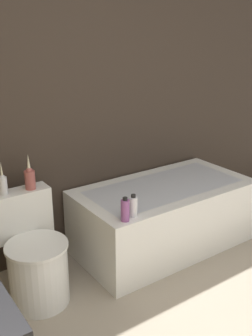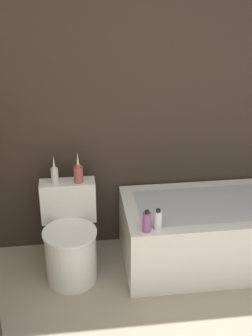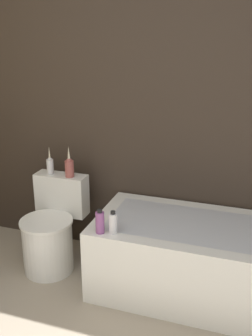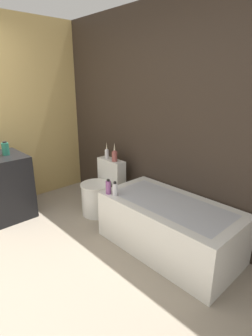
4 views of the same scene
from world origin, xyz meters
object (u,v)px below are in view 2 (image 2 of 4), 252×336
Objects in this scene: vase_gold at (55,174)px; shampoo_bottle_short at (158,220)px; shampoo_bottle_tall at (147,222)px; bathtub at (214,232)px; vase_silver at (78,172)px; toilet at (70,241)px.

shampoo_bottle_short is at bearing -33.19° from vase_gold.
shampoo_bottle_tall is at bearing -37.93° from vase_gold.
vase_silver reaches higher than bathtub.
shampoo_bottle_short is at bearing -40.26° from vase_silver.
toilet is (-1.16, -0.02, 0.03)m from bathtub.
vase_silver is at bearing 171.19° from bathtub.
bathtub is at bearing -8.81° from vase_silver.
vase_gold reaches higher than shampoo_bottle_tall.
bathtub is 5.84× the size of vase_silver.
toilet is 0.76m from shampoo_bottle_short.
vase_gold is 1.43× the size of shampoo_bottle_short.
shampoo_bottle_short is at bearing 16.22° from shampoo_bottle_tall.
vase_silver is (-1.07, 0.17, 0.53)m from bathtub.
vase_gold is 0.83m from shampoo_bottle_tall.
toilet is 0.54m from vase_gold.
vase_gold is 0.88m from shampoo_bottle_short.
shampoo_bottle_tall reaches higher than shampoo_bottle_short.
shampoo_bottle_tall is at bearing -46.60° from vase_silver.
shampoo_bottle_tall is 0.09m from shampoo_bottle_short.
vase_gold is at bearing 146.81° from shampoo_bottle_short.
vase_gold reaches higher than toilet.
vase_gold is at bearing 142.07° from shampoo_bottle_tall.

